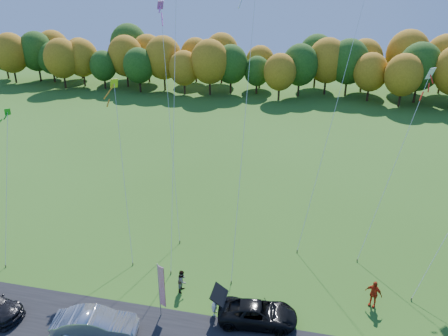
% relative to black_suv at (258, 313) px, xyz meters
% --- Properties ---
extents(ground, '(160.00, 160.00, 0.00)m').
position_rel_black_suv_xyz_m(ground, '(-3.64, 0.87, -0.66)').
color(ground, '#2D5717').
extents(tree_line, '(116.00, 12.00, 10.00)m').
position_rel_black_suv_xyz_m(tree_line, '(-3.64, 55.87, -0.66)').
color(tree_line, '#1E4711').
rests_on(tree_line, ground).
extents(black_suv, '(4.98, 2.67, 1.33)m').
position_rel_black_suv_xyz_m(black_suv, '(0.00, 0.00, 0.00)').
color(black_suv, black).
rests_on(black_suv, ground).
extents(silver_sedan, '(5.11, 2.63, 1.61)m').
position_rel_black_suv_xyz_m(silver_sedan, '(-9.09, -3.14, 0.14)').
color(silver_sedan, '#ACABB0').
rests_on(silver_sedan, ground).
extents(person_tailgate_a, '(0.51, 0.69, 1.75)m').
position_rel_black_suv_xyz_m(person_tailgate_a, '(-2.70, 0.11, 0.21)').
color(person_tailgate_a, white).
rests_on(person_tailgate_a, ground).
extents(person_tailgate_b, '(0.66, 0.82, 1.58)m').
position_rel_black_suv_xyz_m(person_tailgate_b, '(-5.35, 1.81, 0.13)').
color(person_tailgate_b, gray).
rests_on(person_tailgate_b, ground).
extents(person_east, '(1.18, 0.88, 1.86)m').
position_rel_black_suv_xyz_m(person_east, '(6.94, 3.09, 0.27)').
color(person_east, red).
rests_on(person_east, ground).
extents(feather_flag, '(0.48, 0.24, 3.84)m').
position_rel_black_suv_xyz_m(feather_flag, '(-5.79, -0.79, 1.67)').
color(feather_flag, '#999999').
rests_on(feather_flag, ground).
extents(kite_delta_blue, '(3.62, 12.50, 26.29)m').
position_rel_black_suv_xyz_m(kite_delta_blue, '(-7.83, 9.21, 12.22)').
color(kite_delta_blue, '#4C3F33').
rests_on(kite_delta_blue, ground).
extents(kite_parafoil_orange, '(6.25, 14.14, 23.26)m').
position_rel_black_suv_xyz_m(kite_parafoil_orange, '(4.09, 14.78, 10.78)').
color(kite_parafoil_orange, '#4C3F33').
rests_on(kite_parafoil_orange, ground).
extents(kite_delta_red, '(2.60, 11.05, 22.61)m').
position_rel_black_suv_xyz_m(kite_delta_red, '(-2.46, 9.32, 12.67)').
color(kite_delta_red, '#4C3F33').
rests_on(kite_delta_red, ground).
extents(kite_diamond_yellow, '(3.82, 6.81, 12.65)m').
position_rel_black_suv_xyz_m(kite_diamond_yellow, '(-11.37, 6.80, 5.41)').
color(kite_diamond_yellow, '#4C3F33').
rests_on(kite_diamond_yellow, ground).
extents(kite_diamond_green, '(1.74, 5.37, 10.75)m').
position_rel_black_suv_xyz_m(kite_diamond_green, '(-19.32, 3.88, 4.60)').
color(kite_diamond_green, '#4C3F33').
rests_on(kite_diamond_green, ground).
extents(kite_diamond_white, '(4.92, 7.64, 13.63)m').
position_rel_black_suv_xyz_m(kite_diamond_white, '(8.37, 11.24, 5.83)').
color(kite_diamond_white, '#4C3F33').
rests_on(kite_diamond_white, ground).
extents(kite_diamond_pink, '(4.04, 8.35, 17.93)m').
position_rel_black_suv_xyz_m(kite_diamond_pink, '(-9.06, 11.13, 8.08)').
color(kite_diamond_pink, '#4C3F33').
rests_on(kite_diamond_pink, ground).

